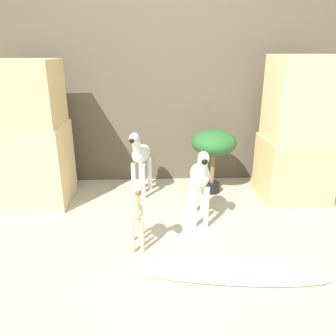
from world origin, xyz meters
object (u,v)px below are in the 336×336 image
at_px(potted_palm_front, 214,145).
at_px(zebra_left, 140,156).
at_px(giraffe_figurine, 136,209).
at_px(surfboard, 229,274).
at_px(zebra_right, 200,178).

bearing_deg(potted_palm_front, zebra_left, -177.56).
bearing_deg(giraffe_figurine, potted_palm_front, 54.60).
bearing_deg(zebra_left, potted_palm_front, 2.44).
bearing_deg(potted_palm_front, giraffe_figurine, -125.40).
bearing_deg(giraffe_figurine, surfboard, -28.70).
height_order(zebra_right, surfboard, zebra_right).
xyz_separation_m(zebra_left, potted_palm_front, (0.73, 0.03, 0.09)).
xyz_separation_m(zebra_right, potted_palm_front, (0.22, 0.64, 0.09)).
xyz_separation_m(zebra_left, giraffe_figurine, (0.00, -1.00, -0.08)).
height_order(zebra_right, zebra_left, same).
distance_m(zebra_right, zebra_left, 0.79).
height_order(zebra_right, potted_palm_front, zebra_right).
relative_size(zebra_right, giraffe_figurine, 1.18).
height_order(giraffe_figurine, potted_palm_front, potted_palm_front).
distance_m(zebra_right, giraffe_figurine, 0.65).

